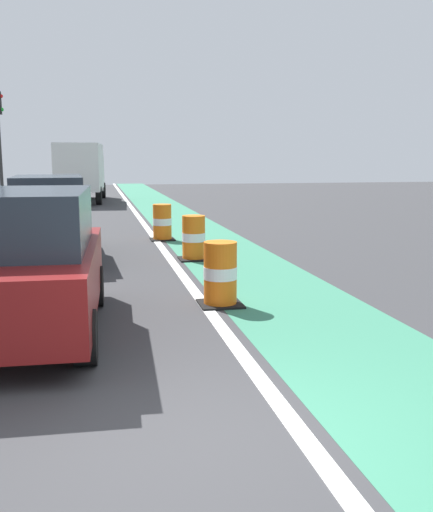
{
  "coord_description": "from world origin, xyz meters",
  "views": [
    {
      "loc": [
        -0.86,
        -4.63,
        2.48
      ],
      "look_at": [
        0.8,
        3.29,
        1.1
      ],
      "focal_mm": 40.49,
      "sensor_mm": 36.0,
      "label": 1
    }
  ],
  "objects_px": {
    "traffic_barrel_front": "(220,274)",
    "traffic_barrel_back": "(162,223)",
    "parked_suv_second": "(49,217)",
    "delivery_truck_down_block": "(81,169)",
    "parked_suv_nearest": "(29,262)",
    "traffic_barrel_mid": "(194,238)"
  },
  "relations": [
    {
      "from": "parked_suv_nearest",
      "to": "parked_suv_second",
      "type": "distance_m",
      "value": 6.44
    },
    {
      "from": "traffic_barrel_mid",
      "to": "traffic_barrel_front",
      "type": "bearing_deg",
      "value": -93.83
    },
    {
      "from": "traffic_barrel_front",
      "to": "parked_suv_nearest",
      "type": "bearing_deg",
      "value": -161.26
    },
    {
      "from": "parked_suv_second",
      "to": "traffic_barrel_back",
      "type": "distance_m",
      "value": 4.1
    },
    {
      "from": "traffic_barrel_mid",
      "to": "traffic_barrel_back",
      "type": "bearing_deg",
      "value": 95.76
    },
    {
      "from": "parked_suv_second",
      "to": "traffic_barrel_mid",
      "type": "xyz_separation_m",
      "value": [
        3.46,
        -0.96,
        -0.5
      ]
    },
    {
      "from": "parked_suv_nearest",
      "to": "traffic_barrel_back",
      "type": "height_order",
      "value": "parked_suv_nearest"
    },
    {
      "from": "parked_suv_second",
      "to": "delivery_truck_down_block",
      "type": "distance_m",
      "value": 19.1
    },
    {
      "from": "parked_suv_nearest",
      "to": "traffic_barrel_back",
      "type": "xyz_separation_m",
      "value": [
        2.9,
        9.07,
        -0.5
      ]
    },
    {
      "from": "traffic_barrel_front",
      "to": "traffic_barrel_back",
      "type": "distance_m",
      "value": 8.07
    },
    {
      "from": "traffic_barrel_back",
      "to": "delivery_truck_down_block",
      "type": "bearing_deg",
      "value": 99.28
    },
    {
      "from": "parked_suv_nearest",
      "to": "traffic_barrel_back",
      "type": "relative_size",
      "value": 4.29
    },
    {
      "from": "traffic_barrel_back",
      "to": "delivery_truck_down_block",
      "type": "xyz_separation_m",
      "value": [
        -2.69,
        16.44,
        1.31
      ]
    },
    {
      "from": "delivery_truck_down_block",
      "to": "parked_suv_second",
      "type": "bearing_deg",
      "value": -91.23
    },
    {
      "from": "parked_suv_second",
      "to": "traffic_barrel_front",
      "type": "relative_size",
      "value": 4.29
    },
    {
      "from": "traffic_barrel_mid",
      "to": "traffic_barrel_back",
      "type": "relative_size",
      "value": 1.0
    },
    {
      "from": "traffic_barrel_mid",
      "to": "traffic_barrel_back",
      "type": "xyz_separation_m",
      "value": [
        -0.36,
        3.59,
        0.0
      ]
    },
    {
      "from": "traffic_barrel_front",
      "to": "traffic_barrel_back",
      "type": "bearing_deg",
      "value": 90.45
    },
    {
      "from": "traffic_barrel_front",
      "to": "traffic_barrel_mid",
      "type": "height_order",
      "value": "same"
    },
    {
      "from": "traffic_barrel_back",
      "to": "traffic_barrel_front",
      "type": "bearing_deg",
      "value": -89.55
    },
    {
      "from": "traffic_barrel_front",
      "to": "traffic_barrel_mid",
      "type": "relative_size",
      "value": 1.0
    },
    {
      "from": "parked_suv_second",
      "to": "traffic_barrel_back",
      "type": "xyz_separation_m",
      "value": [
        3.1,
        2.63,
        -0.5
      ]
    }
  ]
}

